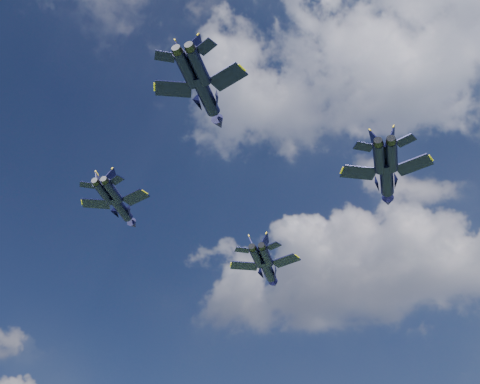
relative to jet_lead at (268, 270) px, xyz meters
name	(u,v)px	position (x,y,z in m)	size (l,w,h in m)	color
jet_lead	(268,270)	(0.00, 0.00, 0.00)	(12.26, 16.02, 3.79)	black
jet_left	(122,208)	(-14.91, -24.09, 1.80)	(10.94, 14.27, 3.38)	black
jet_right	(387,179)	(24.43, -17.09, 0.60)	(12.61, 16.58, 3.92)	black
jet_slot	(207,96)	(7.53, -40.59, 1.92)	(11.67, 15.12, 3.59)	black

